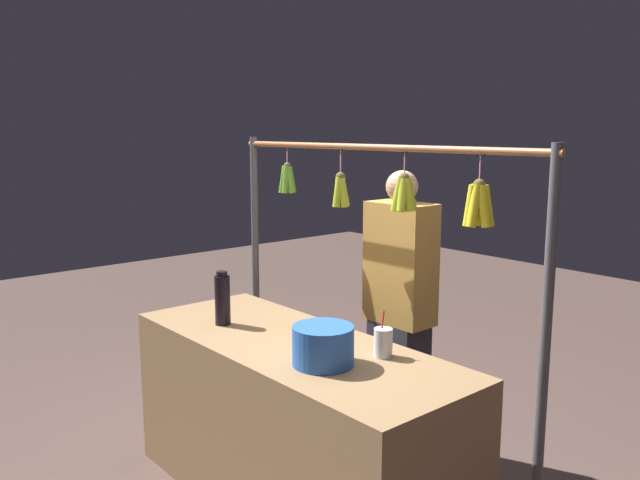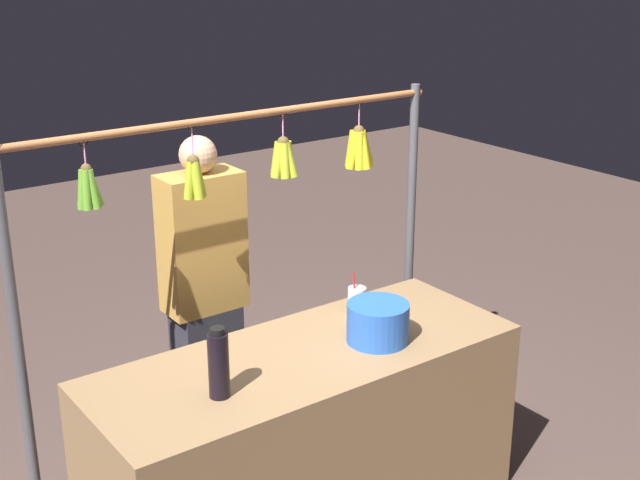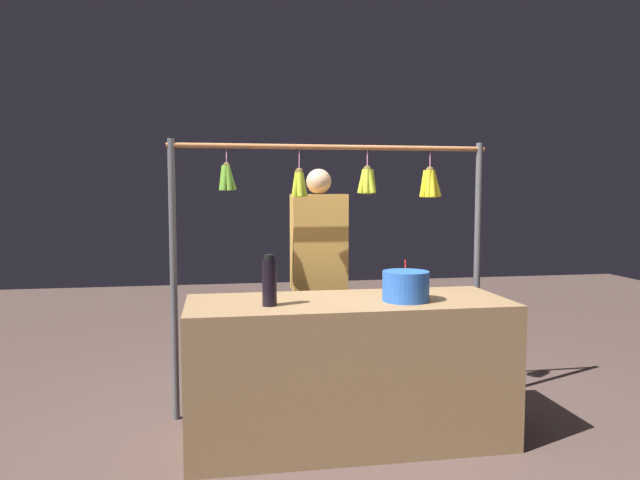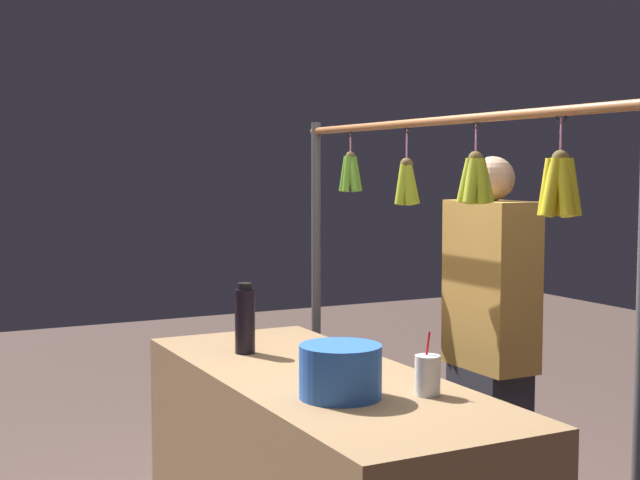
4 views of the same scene
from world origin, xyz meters
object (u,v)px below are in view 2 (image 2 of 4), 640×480
water_bottle (219,364)px  vendor_person (205,302)px  drink_cup (357,301)px  blue_bucket (378,322)px

water_bottle → vendor_person: 0.98m
drink_cup → water_bottle: bearing=17.6°
drink_cup → vendor_person: size_ratio=0.13×
water_bottle → blue_bucket: bearing=-179.1°
drink_cup → vendor_person: vendor_person is taller
vendor_person → drink_cup: bearing=126.9°
blue_bucket → vendor_person: vendor_person is taller
vendor_person → water_bottle: bearing=64.3°
drink_cup → blue_bucket: bearing=69.6°
water_bottle → blue_bucket: 0.77m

